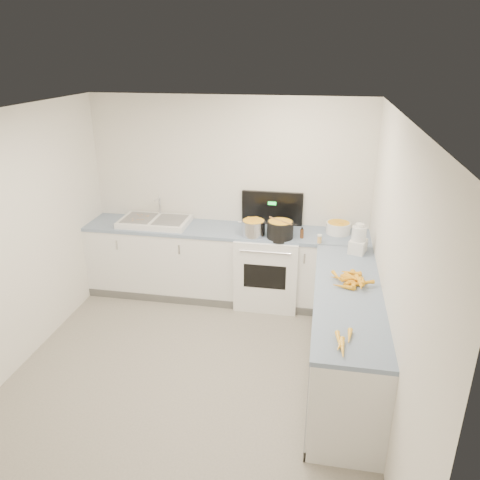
% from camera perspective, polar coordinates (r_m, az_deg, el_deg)
% --- Properties ---
extents(floor, '(3.50, 4.00, 0.00)m').
position_cam_1_polar(floor, '(4.78, -6.16, -16.53)').
color(floor, gray).
rests_on(floor, ground).
extents(ceiling, '(3.50, 4.00, 0.00)m').
position_cam_1_polar(ceiling, '(3.77, -7.74, 14.71)').
color(ceiling, silver).
rests_on(ceiling, ground).
extents(wall_back, '(3.50, 0.00, 2.50)m').
position_cam_1_polar(wall_back, '(5.94, -1.31, 5.20)').
color(wall_back, silver).
rests_on(wall_back, ground).
extents(wall_front, '(3.50, 0.00, 2.50)m').
position_cam_1_polar(wall_front, '(2.59, -20.55, -21.25)').
color(wall_front, silver).
rests_on(wall_front, ground).
extents(wall_left, '(0.00, 4.00, 2.50)m').
position_cam_1_polar(wall_left, '(4.90, -26.84, -0.98)').
color(wall_left, silver).
rests_on(wall_left, ground).
extents(wall_right, '(0.00, 4.00, 2.50)m').
position_cam_1_polar(wall_right, '(4.00, 17.96, -4.55)').
color(wall_right, silver).
rests_on(wall_right, ground).
extents(counter_back, '(3.50, 0.62, 0.94)m').
position_cam_1_polar(counter_back, '(5.94, -1.82, -2.85)').
color(counter_back, white).
rests_on(counter_back, ground).
extents(counter_right, '(0.62, 2.20, 0.94)m').
position_cam_1_polar(counter_right, '(4.61, 12.64, -11.37)').
color(counter_right, white).
rests_on(counter_right, ground).
extents(stove, '(0.76, 0.65, 1.36)m').
position_cam_1_polar(stove, '(5.84, 3.44, -3.28)').
color(stove, white).
rests_on(stove, ground).
extents(sink, '(0.86, 0.52, 0.31)m').
position_cam_1_polar(sink, '(5.99, -10.34, 2.25)').
color(sink, white).
rests_on(sink, counter_back).
extents(steel_pot, '(0.33, 0.33, 0.21)m').
position_cam_1_polar(steel_pot, '(5.52, 1.64, 1.38)').
color(steel_pot, silver).
rests_on(steel_pot, stove).
extents(black_pot, '(0.38, 0.38, 0.22)m').
position_cam_1_polar(black_pot, '(5.47, 4.91, 1.18)').
color(black_pot, black).
rests_on(black_pot, stove).
extents(wooden_spoon, '(0.29, 0.23, 0.02)m').
position_cam_1_polar(wooden_spoon, '(5.43, 4.95, 2.36)').
color(wooden_spoon, '#AD7A47').
rests_on(wooden_spoon, black_pot).
extents(mixing_bowl, '(0.37, 0.37, 0.13)m').
position_cam_1_polar(mixing_bowl, '(5.71, 11.88, 1.46)').
color(mixing_bowl, white).
rests_on(mixing_bowl, counter_back).
extents(extract_bottle, '(0.04, 0.04, 0.11)m').
position_cam_1_polar(extract_bottle, '(5.49, 7.55, 0.76)').
color(extract_bottle, '#593319').
rests_on(extract_bottle, counter_back).
extents(spice_jar, '(0.05, 0.05, 0.08)m').
position_cam_1_polar(spice_jar, '(5.39, 9.66, 0.07)').
color(spice_jar, '#E5B266').
rests_on(spice_jar, counter_back).
extents(food_processor, '(0.22, 0.24, 0.33)m').
position_cam_1_polar(food_processor, '(5.18, 14.23, -0.04)').
color(food_processor, white).
rests_on(food_processor, counter_right).
extents(carrot_pile, '(0.40, 0.45, 0.09)m').
position_cam_1_polar(carrot_pile, '(4.53, 13.66, -4.74)').
color(carrot_pile, '#FFAF1F').
rests_on(carrot_pile, counter_right).
extents(peeled_carrots, '(0.14, 0.37, 0.04)m').
position_cam_1_polar(peeled_carrots, '(3.64, 12.40, -12.07)').
color(peeled_carrots, yellow).
rests_on(peeled_carrots, counter_right).
extents(peelings, '(0.19, 0.28, 0.01)m').
position_cam_1_polar(peelings, '(6.05, -12.07, 2.71)').
color(peelings, tan).
rests_on(peelings, sink).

